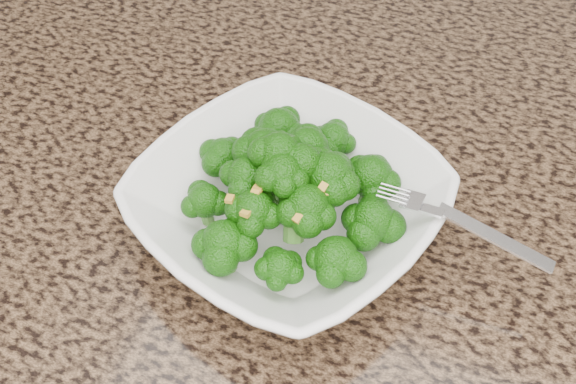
% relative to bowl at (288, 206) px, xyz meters
% --- Properties ---
extents(granite_counter, '(1.64, 1.04, 0.03)m').
position_rel_bowl_xyz_m(granite_counter, '(0.03, 0.06, -0.05)').
color(granite_counter, brown).
rests_on(granite_counter, cabinet).
extents(bowl, '(0.33, 0.33, 0.06)m').
position_rel_bowl_xyz_m(bowl, '(0.00, 0.00, 0.00)').
color(bowl, white).
rests_on(bowl, granite_counter).
extents(broccoli_pile, '(0.22, 0.22, 0.07)m').
position_rel_bowl_xyz_m(broccoli_pile, '(0.00, 0.00, 0.07)').
color(broccoli_pile, '#185A0A').
rests_on(broccoli_pile, bowl).
extents(garlic_topping, '(0.13, 0.13, 0.01)m').
position_rel_bowl_xyz_m(garlic_topping, '(0.00, 0.00, 0.10)').
color(garlic_topping, gold).
rests_on(garlic_topping, broccoli_pile).
extents(fork, '(0.17, 0.04, 0.01)m').
position_rel_bowl_xyz_m(fork, '(0.12, 0.01, 0.04)').
color(fork, silver).
rests_on(fork, bowl).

